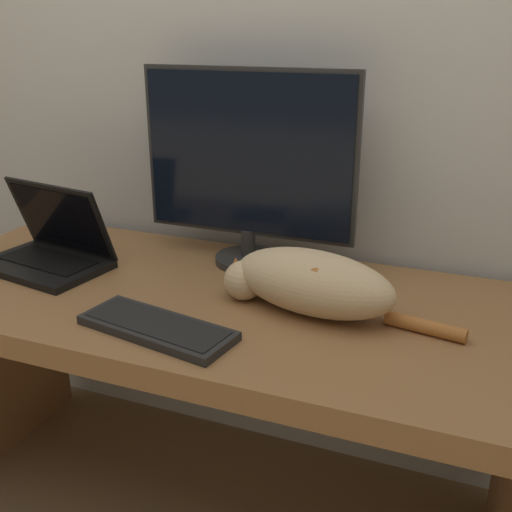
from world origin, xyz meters
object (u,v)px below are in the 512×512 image
Objects in this scene: monitor at (248,165)px; cat at (310,281)px; laptop at (50,250)px; external_keyboard at (157,327)px.

monitor is 0.40m from cat.
laptop reaches higher than external_keyboard.
laptop is (-0.51, -0.23, -0.23)m from monitor.
monitor is 1.04× the size of cat.
laptop is 0.64× the size of cat.
external_keyboard is (-0.03, -0.46, -0.27)m from monitor.
monitor is at bearing 96.22° from external_keyboard.
cat reaches higher than external_keyboard.
external_keyboard is (0.47, -0.23, -0.04)m from laptop.
monitor reaches higher than cat.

